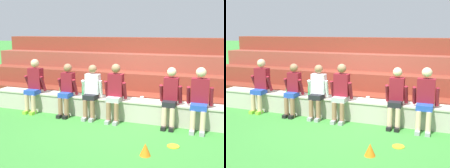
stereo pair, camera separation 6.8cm
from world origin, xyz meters
The scene contains 14 objects.
ground_plane centered at (0.00, 0.00, 0.00)m, with size 80.00×80.00×0.00m, color #388433.
stone_seating_wall centered at (0.00, 0.22, 0.27)m, with size 7.71×0.49×0.50m.
brick_bleachers centered at (0.00, 2.17, 0.71)m, with size 10.49×2.43×1.91m.
person_far_left centered at (-2.60, 0.02, 0.75)m, with size 0.55×0.56×1.39m.
person_left_of_center centered at (-1.61, -0.01, 0.70)m, with size 0.49×0.53×1.32m.
person_center centered at (-0.93, -0.01, 0.70)m, with size 0.52×0.51×1.32m.
person_right_of_center centered at (-0.32, -0.04, 0.73)m, with size 0.53×0.50×1.37m.
person_far_right centered at (0.96, 0.01, 0.71)m, with size 0.49×0.55×1.34m.
person_rightmost_edge centered at (1.58, 0.00, 0.73)m, with size 0.55×0.58×1.37m.
water_bottle_mid_right centered at (-1.91, 0.21, 0.61)m, with size 0.07×0.07×0.24m.
water_bottle_near_left centered at (-1.26, 0.19, 0.63)m, with size 0.06×0.06×0.27m.
plastic_cup_middle centered at (0.28, 0.18, 0.55)m, with size 0.09×0.09×0.10m, color white.
frisbee centered at (1.21, -1.08, 0.01)m, with size 0.23×0.23×0.02m, color yellow.
sports_cone centered at (0.80, -1.63, 0.11)m, with size 0.19×0.19×0.22m, color orange.
Camera 2 is at (1.91, -6.12, 2.15)m, focal length 45.48 mm.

